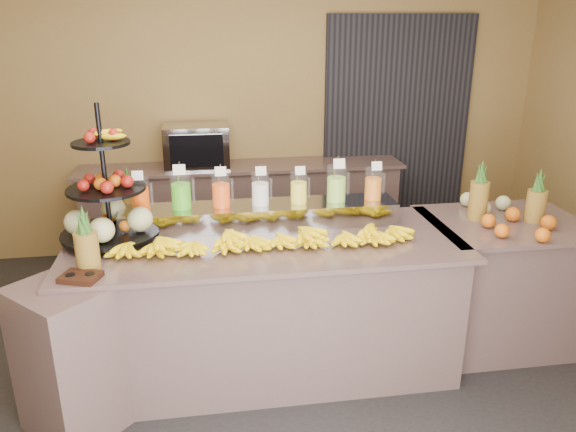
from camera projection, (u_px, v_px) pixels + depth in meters
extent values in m
plane|color=black|center=(273.00, 392.00, 3.59)|extent=(6.00, 6.00, 0.00)
cube|color=olive|center=(239.00, 111.00, 5.46)|extent=(6.00, 0.02, 2.80)
cube|color=black|center=(397.00, 128.00, 5.71)|extent=(1.50, 0.06, 2.20)
cube|color=gray|center=(266.00, 308.00, 3.72)|extent=(2.40, 0.90, 0.90)
cube|color=gray|center=(266.00, 243.00, 3.57)|extent=(2.50, 1.00, 0.03)
cube|color=gray|center=(74.00, 357.00, 3.18)|extent=(0.71, 0.71, 0.90)
cube|color=gray|center=(498.00, 283.00, 4.06)|extent=(1.00, 0.80, 0.90)
cube|color=gray|center=(506.00, 223.00, 3.90)|extent=(1.08, 0.88, 0.03)
cube|color=gray|center=(243.00, 212.00, 5.54)|extent=(3.00, 0.50, 0.90)
cube|color=gray|center=(242.00, 166.00, 5.38)|extent=(3.10, 0.55, 0.03)
cube|color=gray|center=(261.00, 215.00, 3.80)|extent=(1.85, 0.30, 0.15)
cylinder|color=silver|center=(140.00, 194.00, 3.62)|extent=(0.12, 0.12, 0.22)
cylinder|color=#DC4100|center=(141.00, 199.00, 3.63)|extent=(0.11, 0.11, 0.15)
cylinder|color=gray|center=(137.00, 186.00, 3.61)|extent=(0.01, 0.01, 0.26)
cube|color=white|center=(137.00, 176.00, 3.52)|extent=(0.07, 0.02, 0.06)
cylinder|color=silver|center=(181.00, 191.00, 3.65)|extent=(0.13, 0.13, 0.25)
cylinder|color=#3EAC18|center=(181.00, 196.00, 3.67)|extent=(0.12, 0.12, 0.17)
cylinder|color=gray|center=(178.00, 182.00, 3.64)|extent=(0.01, 0.01, 0.29)
cube|color=white|center=(179.00, 170.00, 3.54)|extent=(0.08, 0.02, 0.07)
cylinder|color=silver|center=(221.00, 190.00, 3.70)|extent=(0.12, 0.12, 0.23)
cylinder|color=#F94F0F|center=(221.00, 195.00, 3.71)|extent=(0.11, 0.11, 0.15)
cylinder|color=gray|center=(218.00, 182.00, 3.69)|extent=(0.01, 0.01, 0.27)
cube|color=white|center=(220.00, 171.00, 3.59)|extent=(0.07, 0.02, 0.06)
cylinder|color=silver|center=(260.00, 189.00, 3.73)|extent=(0.12, 0.12, 0.22)
cylinder|color=silver|center=(260.00, 194.00, 3.75)|extent=(0.11, 0.11, 0.15)
cylinder|color=gray|center=(258.00, 181.00, 3.72)|extent=(0.01, 0.01, 0.26)
cube|color=white|center=(261.00, 171.00, 3.64)|extent=(0.07, 0.02, 0.06)
cylinder|color=silver|center=(299.00, 188.00, 3.77)|extent=(0.11, 0.11, 0.21)
cylinder|color=yellow|center=(299.00, 193.00, 3.78)|extent=(0.11, 0.11, 0.14)
cylinder|color=gray|center=(296.00, 181.00, 3.76)|extent=(0.01, 0.01, 0.25)
cube|color=white|center=(300.00, 171.00, 3.68)|extent=(0.07, 0.02, 0.06)
cylinder|color=silver|center=(336.00, 184.00, 3.80)|extent=(0.13, 0.13, 0.24)
cylinder|color=#8CC941|center=(336.00, 189.00, 3.82)|extent=(0.12, 0.12, 0.17)
cylinder|color=gray|center=(334.00, 176.00, 3.79)|extent=(0.01, 0.01, 0.29)
cube|color=white|center=(339.00, 164.00, 3.70)|extent=(0.08, 0.02, 0.07)
cylinder|color=silver|center=(373.00, 184.00, 3.85)|extent=(0.12, 0.12, 0.22)
cylinder|color=orange|center=(373.00, 189.00, 3.86)|extent=(0.11, 0.11, 0.15)
cylinder|color=gray|center=(371.00, 176.00, 3.84)|extent=(0.01, 0.01, 0.26)
cube|color=white|center=(377.00, 166.00, 3.75)|extent=(0.07, 0.02, 0.06)
ellipsoid|color=#FFEB0C|center=(130.00, 247.00, 3.35)|extent=(0.23, 0.17, 0.09)
ellipsoid|color=#FFEB0C|center=(161.00, 245.00, 3.37)|extent=(0.23, 0.17, 0.09)
ellipsoid|color=#FFEB0C|center=(192.00, 243.00, 3.40)|extent=(0.23, 0.17, 0.09)
ellipsoid|color=#FFEB0C|center=(223.00, 241.00, 3.43)|extent=(0.23, 0.17, 0.09)
ellipsoid|color=#FFEB0C|center=(253.00, 239.00, 3.45)|extent=(0.23, 0.17, 0.09)
ellipsoid|color=#FFEB0C|center=(283.00, 238.00, 3.48)|extent=(0.23, 0.17, 0.09)
ellipsoid|color=#FFEB0C|center=(312.00, 236.00, 3.51)|extent=(0.23, 0.17, 0.09)
ellipsoid|color=#FFEB0C|center=(341.00, 234.00, 3.53)|extent=(0.23, 0.17, 0.09)
ellipsoid|color=#FFEB0C|center=(369.00, 233.00, 3.56)|extent=(0.23, 0.17, 0.09)
ellipsoid|color=#FFEB0C|center=(397.00, 231.00, 3.59)|extent=(0.23, 0.17, 0.09)
ellipsoid|color=#FFEB0C|center=(157.00, 235.00, 3.35)|extent=(0.19, 0.15, 0.09)
ellipsoid|color=#FFEB0C|center=(232.00, 231.00, 3.41)|extent=(0.19, 0.15, 0.09)
ellipsoid|color=#FFEB0C|center=(303.00, 227.00, 3.48)|extent=(0.19, 0.15, 0.09)
ellipsoid|color=#FFEB0C|center=(372.00, 223.00, 3.54)|extent=(0.19, 0.15, 0.09)
cylinder|color=black|center=(104.00, 174.00, 3.43)|extent=(0.03, 0.03, 0.87)
cylinder|color=black|center=(111.00, 233.00, 3.56)|extent=(0.64, 0.64, 0.02)
cylinder|color=black|center=(106.00, 189.00, 3.46)|extent=(0.50, 0.50, 0.02)
cylinder|color=black|center=(101.00, 143.00, 3.37)|extent=(0.36, 0.36, 0.02)
sphere|color=#C1C085|center=(141.00, 217.00, 3.56)|extent=(0.16, 0.16, 0.16)
sphere|color=maroon|center=(128.00, 181.00, 3.47)|extent=(0.08, 0.08, 0.08)
sphere|color=#CF5E12|center=(94.00, 226.00, 3.53)|extent=(0.09, 0.09, 0.09)
cube|color=black|center=(80.00, 277.00, 3.03)|extent=(0.24, 0.21, 0.03)
cylinder|color=brown|center=(87.00, 251.00, 3.12)|extent=(0.13, 0.13, 0.22)
cone|color=#224918|center=(83.00, 219.00, 3.06)|extent=(0.07, 0.07, 0.16)
cylinder|color=brown|center=(130.00, 205.00, 3.85)|extent=(0.13, 0.13, 0.24)
cone|color=#224918|center=(127.00, 177.00, 3.78)|extent=(0.07, 0.07, 0.16)
cylinder|color=brown|center=(478.00, 200.00, 3.91)|extent=(0.15, 0.15, 0.27)
cylinder|color=brown|center=(536.00, 206.00, 3.86)|extent=(0.13, 0.13, 0.22)
ellipsoid|color=#CF5E12|center=(521.00, 224.00, 3.70)|extent=(0.40, 0.27, 0.10)
cube|color=gray|center=(197.00, 146.00, 5.25)|extent=(0.60, 0.43, 0.40)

